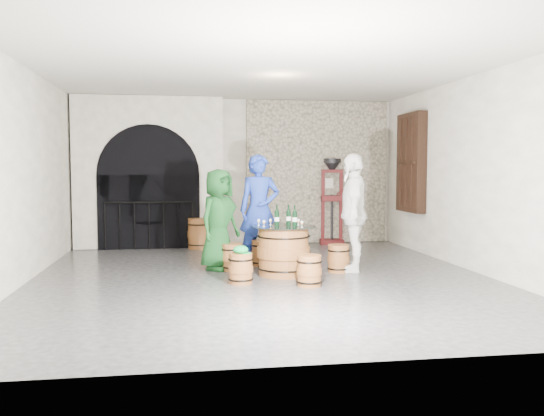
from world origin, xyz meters
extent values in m
plane|color=#29292B|center=(0.00, 0.00, 0.00)|extent=(8.00, 8.00, 0.00)
plane|color=silver|center=(0.00, 4.00, 1.60)|extent=(8.00, 0.00, 8.00)
plane|color=silver|center=(0.00, -4.00, 1.60)|extent=(8.00, 0.00, 8.00)
plane|color=silver|center=(-3.50, 0.00, 1.60)|extent=(0.00, 8.00, 8.00)
plane|color=silver|center=(3.50, 0.00, 1.60)|extent=(0.00, 8.00, 8.00)
plane|color=beige|center=(0.00, 0.00, 3.20)|extent=(8.00, 8.00, 0.00)
cube|color=#AEA18B|center=(1.80, 3.94, 1.60)|extent=(3.20, 0.12, 3.18)
cube|color=silver|center=(-1.90, 3.75, 1.60)|extent=(3.10, 0.50, 3.18)
cube|color=black|center=(-1.90, 3.48, 0.78)|extent=(2.10, 0.03, 1.55)
cylinder|color=black|center=(-1.90, 3.48, 1.55)|extent=(2.10, 0.03, 2.10)
cylinder|color=black|center=(-1.90, 3.42, 0.98)|extent=(1.79, 0.04, 0.04)
cylinder|color=black|center=(-2.79, 3.42, 0.49)|extent=(0.02, 0.02, 0.98)
cylinder|color=black|center=(-2.50, 3.42, 0.49)|extent=(0.02, 0.02, 0.98)
cylinder|color=black|center=(-2.20, 3.42, 0.49)|extent=(0.02, 0.02, 0.98)
cylinder|color=black|center=(-1.90, 3.42, 0.49)|extent=(0.02, 0.02, 0.98)
cylinder|color=black|center=(-1.60, 3.42, 0.49)|extent=(0.02, 0.02, 0.98)
cylinder|color=black|center=(-1.31, 3.42, 0.49)|extent=(0.02, 0.02, 0.98)
cylinder|color=black|center=(-1.01, 3.42, 0.49)|extent=(0.02, 0.02, 0.98)
cube|color=black|center=(3.39, 2.40, 1.80)|extent=(0.20, 1.10, 2.00)
cube|color=black|center=(3.34, 2.40, 1.80)|extent=(0.06, 0.88, 1.76)
cube|color=black|center=(3.37, 2.40, 1.80)|extent=(0.22, 0.92, 0.06)
cube|color=black|center=(3.37, 2.11, 1.80)|extent=(0.22, 0.06, 1.80)
cube|color=black|center=(3.37, 2.40, 1.80)|extent=(0.22, 0.06, 1.80)
cube|color=black|center=(3.37, 2.69, 1.80)|extent=(0.22, 0.06, 1.80)
cylinder|color=brown|center=(0.37, 0.15, 0.37)|extent=(0.78, 0.78, 0.74)
cylinder|color=brown|center=(0.37, 0.15, 0.37)|extent=(0.84, 0.84, 0.16)
torus|color=black|center=(0.37, 0.15, 0.12)|extent=(0.84, 0.84, 0.02)
torus|color=black|center=(0.37, 0.15, 0.62)|extent=(0.84, 0.84, 0.02)
cylinder|color=brown|center=(0.37, 0.15, 0.75)|extent=(0.80, 0.80, 0.02)
cylinder|color=black|center=(0.37, 0.15, 0.78)|extent=(1.02, 1.02, 0.01)
cylinder|color=brown|center=(-0.41, 0.67, 0.21)|extent=(0.34, 0.34, 0.43)
cylinder|color=brown|center=(-0.41, 0.67, 0.21)|extent=(0.36, 0.36, 0.09)
torus|color=black|center=(-0.41, 0.67, 0.07)|extent=(0.38, 0.38, 0.02)
torus|color=black|center=(-0.41, 0.67, 0.36)|extent=(0.38, 0.38, 0.02)
cylinder|color=brown|center=(-0.41, 0.67, 0.44)|extent=(0.34, 0.34, 0.02)
cylinder|color=brown|center=(0.14, 1.06, 0.21)|extent=(0.34, 0.34, 0.43)
cylinder|color=brown|center=(0.14, 1.06, 0.21)|extent=(0.36, 0.36, 0.09)
torus|color=black|center=(0.14, 1.06, 0.07)|extent=(0.38, 0.38, 0.02)
torus|color=black|center=(0.14, 1.06, 0.36)|extent=(0.38, 0.38, 0.02)
cylinder|color=brown|center=(0.14, 1.06, 0.44)|extent=(0.34, 0.34, 0.02)
cylinder|color=brown|center=(1.29, 0.26, 0.21)|extent=(0.34, 0.34, 0.43)
cylinder|color=brown|center=(1.29, 0.26, 0.21)|extent=(0.36, 0.36, 0.09)
torus|color=black|center=(1.29, 0.26, 0.07)|extent=(0.38, 0.38, 0.02)
torus|color=black|center=(1.29, 0.26, 0.36)|extent=(0.38, 0.38, 0.02)
cylinder|color=brown|center=(1.29, 0.26, 0.44)|extent=(0.34, 0.34, 0.02)
cylinder|color=brown|center=(0.58, -0.75, 0.21)|extent=(0.34, 0.34, 0.43)
cylinder|color=brown|center=(0.58, -0.75, 0.21)|extent=(0.36, 0.36, 0.09)
torus|color=black|center=(0.58, -0.75, 0.07)|extent=(0.38, 0.38, 0.02)
torus|color=black|center=(0.58, -0.75, 0.36)|extent=(0.38, 0.38, 0.02)
cylinder|color=brown|center=(0.58, -0.75, 0.44)|extent=(0.34, 0.34, 0.02)
cylinder|color=brown|center=(-0.37, -0.42, 0.21)|extent=(0.34, 0.34, 0.43)
cylinder|color=brown|center=(-0.37, -0.42, 0.21)|extent=(0.36, 0.36, 0.09)
torus|color=black|center=(-0.37, -0.42, 0.07)|extent=(0.38, 0.38, 0.02)
torus|color=black|center=(-0.37, -0.42, 0.36)|extent=(0.38, 0.38, 0.02)
cylinder|color=brown|center=(-0.37, -0.42, 0.44)|extent=(0.34, 0.34, 0.02)
ellipsoid|color=#0C8637|center=(-0.37, -0.42, 0.50)|extent=(0.22, 0.22, 0.12)
cylinder|color=#0C8637|center=(-0.29, -0.45, 0.45)|extent=(0.14, 0.14, 0.01)
imported|color=#113D18|center=(-0.61, 0.81, 0.84)|extent=(0.95, 0.96, 1.68)
imported|color=#1C349A|center=(0.12, 1.16, 0.96)|extent=(0.72, 0.48, 1.93)
imported|color=white|center=(1.54, 0.29, 0.97)|extent=(0.77, 1.22, 1.93)
cylinder|color=black|center=(0.27, 0.20, 0.89)|extent=(0.07, 0.07, 0.22)
cylinder|color=white|center=(0.27, 0.20, 0.88)|extent=(0.08, 0.08, 0.06)
cone|color=black|center=(0.27, 0.20, 1.02)|extent=(0.07, 0.07, 0.05)
cylinder|color=black|center=(0.27, 0.20, 1.07)|extent=(0.03, 0.03, 0.07)
cylinder|color=black|center=(0.54, 0.12, 0.89)|extent=(0.07, 0.07, 0.22)
cylinder|color=white|center=(0.54, 0.12, 0.88)|extent=(0.08, 0.08, 0.06)
cone|color=black|center=(0.54, 0.12, 1.02)|extent=(0.07, 0.07, 0.05)
cylinder|color=black|center=(0.54, 0.12, 1.07)|extent=(0.03, 0.03, 0.07)
cylinder|color=black|center=(0.47, 0.27, 0.89)|extent=(0.07, 0.07, 0.22)
cylinder|color=white|center=(0.47, 0.27, 0.88)|extent=(0.08, 0.08, 0.06)
cone|color=black|center=(0.47, 0.27, 1.02)|extent=(0.07, 0.07, 0.05)
cylinder|color=black|center=(0.47, 0.27, 1.07)|extent=(0.03, 0.03, 0.07)
cylinder|color=brown|center=(-0.88, 3.34, 0.31)|extent=(0.44, 0.44, 0.62)
cylinder|color=brown|center=(-0.88, 3.34, 0.31)|extent=(0.47, 0.47, 0.14)
torus|color=black|center=(-0.88, 3.34, 0.10)|extent=(0.48, 0.48, 0.02)
torus|color=black|center=(-0.88, 3.34, 0.52)|extent=(0.48, 0.48, 0.02)
cylinder|color=brown|center=(-0.88, 3.34, 0.63)|extent=(0.45, 0.45, 0.02)
cube|color=#470B0C|center=(2.07, 3.66, 0.05)|extent=(0.57, 0.49, 0.10)
cube|color=#470B0C|center=(2.07, 3.66, 1.02)|extent=(0.51, 0.36, 0.12)
cube|color=#470B0C|center=(2.07, 3.66, 1.62)|extent=(0.48, 0.18, 0.07)
cylinder|color=black|center=(2.07, 3.66, 0.60)|extent=(0.06, 0.06, 1.00)
cylinder|color=black|center=(2.07, 3.66, 1.85)|extent=(0.38, 0.38, 0.09)
cone|color=black|center=(2.07, 3.66, 1.73)|extent=(0.38, 0.38, 0.20)
cube|color=#470B0C|center=(1.87, 3.68, 0.85)|extent=(0.08, 0.08, 1.60)
cube|color=#470B0C|center=(2.27, 3.63, 0.85)|extent=(0.08, 0.08, 1.60)
cylinder|color=#470B0C|center=(2.36, 3.58, 1.25)|extent=(0.43, 0.09, 0.31)
cube|color=silver|center=(2.05, 3.86, 1.35)|extent=(0.18, 0.10, 0.22)
camera|label=1|loc=(-1.19, -8.73, 1.70)|focal=38.00mm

